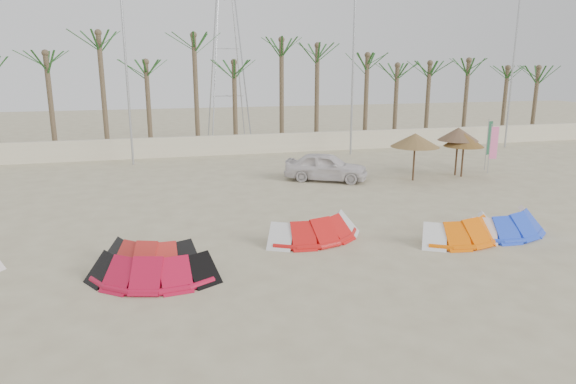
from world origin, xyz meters
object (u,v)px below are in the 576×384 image
object	(u,v)px
kite_red_left	(152,264)
kite_red_right	(313,226)
kite_orange	(459,227)
kite_red_mid	(149,251)
car	(326,167)
kite_blue	(504,221)
parasol_mid	(458,134)
parasol_left	(415,140)
parasol_right	(464,140)

from	to	relation	value
kite_red_left	kite_red_right	distance (m)	5.88
kite_red_right	kite_orange	size ratio (longest dim) A/B	1.04
kite_red_mid	car	xyz separation A→B (m)	(8.90, 9.54, 0.31)
kite_red_left	car	xyz separation A→B (m)	(8.83, 10.67, 0.31)
kite_red_left	kite_red_mid	bearing A→B (deg)	93.67
kite_blue	parasol_mid	distance (m)	9.99
kite_red_mid	parasol_left	bearing A→B (deg)	32.26
kite_red_right	parasol_right	bearing A→B (deg)	34.88
parasol_left	parasol_mid	bearing A→B (deg)	11.74
kite_red_mid	kite_red_right	world-z (taller)	same
kite_blue	car	xyz separation A→B (m)	(-3.47, 9.64, 0.31)
kite_red_mid	car	size ratio (longest dim) A/B	0.78
kite_red_right	car	bearing A→B (deg)	68.26
parasol_left	kite_red_left	bearing A→B (deg)	-144.24
kite_red_right	kite_orange	world-z (taller)	same
kite_blue	parasol_mid	world-z (taller)	parasol_mid
parasol_mid	car	distance (m)	7.42
kite_red_right	kite_orange	distance (m)	5.08
kite_red_mid	kite_red_left	bearing A→B (deg)	-86.33
kite_red_right	kite_red_mid	bearing A→B (deg)	-168.97
kite_red_mid	parasol_left	world-z (taller)	parasol_left
parasol_right	kite_red_left	bearing A→B (deg)	-149.10
kite_red_mid	kite_red_right	size ratio (longest dim) A/B	0.87
kite_blue	parasol_left	world-z (taller)	parasol_left
kite_red_right	kite_orange	xyz separation A→B (m)	(4.89, -1.38, -0.00)
kite_blue	parasol_right	bearing A→B (deg)	65.86
kite_orange	car	distance (m)	9.97
car	parasol_right	bearing A→B (deg)	-69.95
parasol_left	kite_red_mid	bearing A→B (deg)	-147.74
kite_red_right	car	xyz separation A→B (m)	(3.38, 8.47, 0.31)
kite_red_mid	parasol_left	xyz separation A→B (m)	(13.28, 8.38, 1.70)
car	kite_orange	bearing A→B (deg)	-143.47
parasol_mid	parasol_left	bearing A→B (deg)	-168.26
kite_red_right	kite_blue	bearing A→B (deg)	-9.69
kite_orange	parasol_left	world-z (taller)	parasol_left
parasol_left	parasol_mid	world-z (taller)	parasol_mid
parasol_right	parasol_mid	bearing A→B (deg)	103.32
kite_orange	kite_blue	world-z (taller)	same
kite_red_mid	kite_orange	xyz separation A→B (m)	(10.41, -0.31, 0.00)
kite_blue	kite_red_left	bearing A→B (deg)	-175.17
kite_red_mid	kite_orange	size ratio (longest dim) A/B	0.90
kite_red_left	parasol_right	world-z (taller)	parasol_right
car	kite_blue	bearing A→B (deg)	-132.41
parasol_mid	car	bearing A→B (deg)	175.51
kite_red_left	parasol_left	size ratio (longest dim) A/B	1.53
parasol_mid	kite_red_left	bearing A→B (deg)	-147.83
kite_red_left	car	size ratio (longest dim) A/B	0.90
kite_red_mid	car	world-z (taller)	car
kite_orange	parasol_left	xyz separation A→B (m)	(2.87, 8.69, 1.69)
kite_blue	car	world-z (taller)	car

